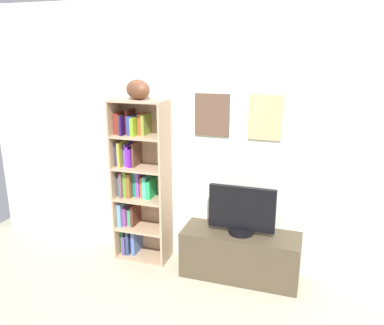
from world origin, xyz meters
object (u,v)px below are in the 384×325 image
Objects in this scene: football at (138,89)px; tv_stand at (240,255)px; bookshelf at (137,181)px; television at (242,211)px.

tv_stand is at bearing -2.86° from football.
bookshelf is 1.50× the size of tv_stand.
football is at bearing 177.21° from television.
football reaches higher than tv_stand.
football is at bearing -29.61° from bookshelf.
football is 0.48× the size of television.
football is at bearing 177.14° from tv_stand.
bookshelf reaches higher than tv_stand.
bookshelf is 1.18m from tv_stand.
tv_stand is 0.42m from television.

